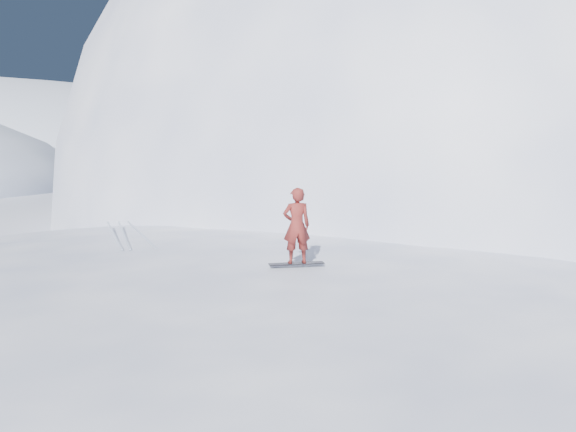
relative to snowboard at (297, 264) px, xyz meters
name	(u,v)px	position (x,y,z in m)	size (l,w,h in m)	color
ground	(198,357)	(-2.51, 0.39, -2.41)	(400.00, 400.00, 0.00)	white
near_ridge	(224,319)	(-1.51, 3.39, -2.41)	(36.00, 28.00, 4.80)	white
summit_peak	(459,212)	(19.49, 26.39, -2.41)	(60.00, 56.00, 56.00)	white
peak_shoulder	(337,228)	(7.49, 20.39, -2.41)	(28.00, 24.00, 18.00)	white
wind_bumps	(174,331)	(-3.07, 2.51, -2.41)	(16.00, 14.40, 1.00)	white
snowboard	(297,264)	(0.00, 0.00, 0.00)	(1.41, 0.26, 0.02)	black
snowboarder	(297,226)	(0.00, 0.00, 0.97)	(0.70, 0.46, 1.92)	maroon
board_tracks	(126,233)	(-4.53, 5.86, 0.01)	(1.96, 5.96, 0.04)	silver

